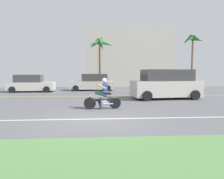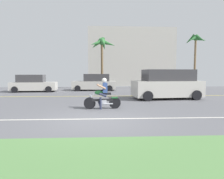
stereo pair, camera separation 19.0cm
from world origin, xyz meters
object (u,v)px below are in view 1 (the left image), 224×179
Objects in this scene: motorcyclist at (103,96)px; suv_nearby at (166,85)px; palm_tree_0 at (193,43)px; parked_car_1 at (93,83)px; parked_car_0 at (31,84)px; palm_tree_1 at (100,46)px.

motorcyclist is 0.38× the size of suv_nearby.
motorcyclist is 17.54m from palm_tree_0.
motorcyclist is at bearing -86.18° from parked_car_1.
suv_nearby reaches higher than parked_car_1.
palm_tree_1 is at bearing 26.68° from parked_car_0.
motorcyclist is 0.29× the size of palm_tree_0.
parked_car_1 is at bearing -167.27° from palm_tree_0.
palm_tree_1 is (-4.40, 8.96, 3.73)m from suv_nearby.
parked_car_1 is (-5.09, 6.88, -0.19)m from suv_nearby.
parked_car_0 is (-6.43, 9.39, 0.10)m from motorcyclist.
motorcyclist is 0.32× the size of palm_tree_1.
suv_nearby is 12.14m from palm_tree_0.
suv_nearby is 0.78× the size of palm_tree_0.
parked_car_1 is at bearing 93.82° from motorcyclist.
palm_tree_1 is at bearing 71.55° from parked_car_1.
motorcyclist is 13.24m from palm_tree_1.
suv_nearby is at bearing 39.80° from motorcyclist.
palm_tree_0 is (6.34, 9.46, 4.20)m from suv_nearby.
parked_car_0 reaches higher than motorcyclist.
palm_tree_1 is (6.42, 3.22, 3.95)m from parked_car_0.
parked_car_1 is at bearing 11.34° from parked_car_0.
parked_car_1 reaches higher than parked_car_0.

